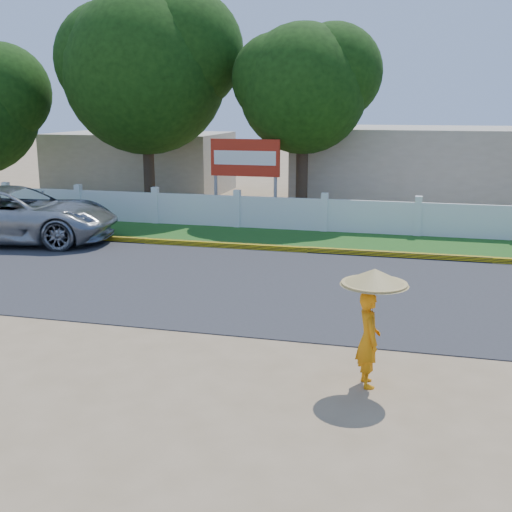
# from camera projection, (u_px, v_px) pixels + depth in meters

# --- Properties ---
(ground) EXTENTS (120.00, 120.00, 0.00)m
(ground) POSITION_uv_depth(u_px,v_px,m) (227.00, 358.00, 10.77)
(ground) COLOR #9E8460
(ground) RESTS_ON ground
(road) EXTENTS (60.00, 7.00, 0.02)m
(road) POSITION_uv_depth(u_px,v_px,m) (282.00, 286.00, 15.01)
(road) COLOR #38383A
(road) RESTS_ON ground
(grass_verge) EXTENTS (60.00, 3.50, 0.03)m
(grass_verge) POSITION_uv_depth(u_px,v_px,m) (317.00, 240.00, 19.96)
(grass_verge) COLOR #2D601E
(grass_verge) RESTS_ON ground
(curb) EXTENTS (40.00, 0.18, 0.16)m
(curb) POSITION_uv_depth(u_px,v_px,m) (308.00, 250.00, 18.34)
(curb) COLOR yellow
(curb) RESTS_ON ground
(fence) EXTENTS (40.00, 0.10, 1.10)m
(fence) POSITION_uv_depth(u_px,v_px,m) (324.00, 216.00, 21.20)
(fence) COLOR silver
(fence) RESTS_ON ground
(building_near) EXTENTS (10.00, 6.00, 3.20)m
(building_near) POSITION_uv_depth(u_px,v_px,m) (420.00, 167.00, 26.65)
(building_near) COLOR #B7AD99
(building_near) RESTS_ON ground
(building_far) EXTENTS (8.00, 5.00, 2.80)m
(building_far) POSITION_uv_depth(u_px,v_px,m) (141.00, 162.00, 30.75)
(building_far) COLOR #B7AD99
(building_far) RESTS_ON ground
(vehicle) EXTENTS (6.59, 4.01, 1.71)m
(vehicle) POSITION_uv_depth(u_px,v_px,m) (15.00, 215.00, 19.59)
(vehicle) COLOR #969A9D
(vehicle) RESTS_ON ground
(monk_with_parasol) EXTENTS (1.00, 1.00, 1.83)m
(monk_with_parasol) POSITION_uv_depth(u_px,v_px,m) (371.00, 310.00, 9.46)
(monk_with_parasol) COLOR orange
(monk_with_parasol) RESTS_ON ground
(billboard) EXTENTS (2.50, 0.13, 2.95)m
(billboard) POSITION_uv_depth(u_px,v_px,m) (245.00, 162.00, 22.59)
(billboard) COLOR gray
(billboard) RESTS_ON ground
(tree_row) EXTENTS (34.85, 7.77, 8.71)m
(tree_row) POSITION_uv_depth(u_px,v_px,m) (406.00, 80.00, 22.32)
(tree_row) COLOR #473828
(tree_row) RESTS_ON ground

